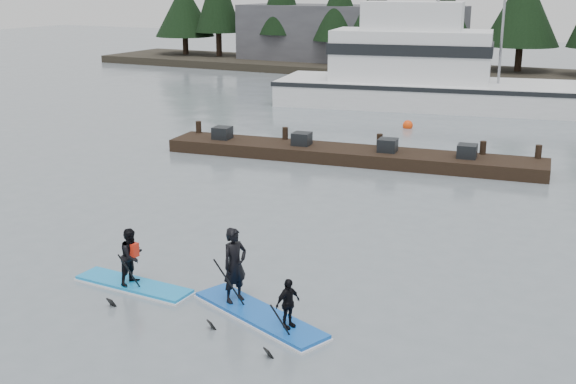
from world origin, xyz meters
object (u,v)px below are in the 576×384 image
at_px(fishing_boat_large, 440,92).
at_px(paddleboard_solo, 132,266).
at_px(paddleboard_duo, 253,291).
at_px(floating_dock, 350,155).

distance_m(fishing_boat_large, paddleboard_solo, 28.07).
distance_m(fishing_boat_large, paddleboard_duo, 28.32).
height_order(fishing_boat_large, floating_dock, fishing_boat_large).
bearing_deg(paddleboard_solo, fishing_boat_large, 92.77).
bearing_deg(paddleboard_solo, paddleboard_duo, 1.45).
relative_size(fishing_boat_large, floating_dock, 1.34).
xyz_separation_m(fishing_boat_large, paddleboard_duo, (3.99, -28.04, -0.27)).
height_order(floating_dock, paddleboard_duo, paddleboard_duo).
bearing_deg(fishing_boat_large, paddleboard_duo, -93.07).
height_order(floating_dock, paddleboard_solo, paddleboard_solo).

